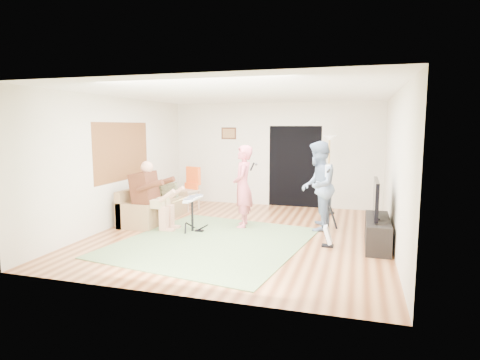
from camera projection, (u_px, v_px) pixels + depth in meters
name	position (u px, v px, depth m)	size (l,w,h in m)	color
floor	(242.00, 234.00, 7.85)	(6.00, 6.00, 0.00)	brown
walls	(242.00, 165.00, 7.67)	(5.50, 6.00, 2.70)	beige
ceiling	(242.00, 94.00, 7.49)	(6.00, 6.00, 0.00)	white
window_blinds	(122.00, 152.00, 8.61)	(2.05, 2.05, 0.00)	brown
doorway	(295.00, 167.00, 10.40)	(2.10, 2.10, 0.00)	black
picture_frame	(229.00, 133.00, 10.79)	(0.42, 0.03, 0.32)	#3F2314
area_rug	(213.00, 242.00, 7.28)	(3.10, 3.47, 0.02)	#5A7647
sofa	(151.00, 209.00, 8.97)	(0.77, 1.88, 0.76)	olive
drummer	(153.00, 203.00, 8.19)	(0.91, 0.51, 1.39)	#522817
drum_kit	(192.00, 216.00, 7.98)	(0.39, 0.70, 0.72)	black
singer	(243.00, 187.00, 8.29)	(0.62, 0.41, 1.71)	#D65D6C
microphone	(252.00, 167.00, 8.18)	(0.06, 0.06, 0.24)	black
guitarist	(318.00, 186.00, 8.08)	(0.87, 0.68, 1.80)	#738AA9
guitar_held	(328.00, 170.00, 7.98)	(0.12, 0.60, 0.26)	white
guitar_spare	(328.00, 235.00, 7.00)	(0.27, 0.24, 0.74)	black
torchiere_lamp	(329.00, 160.00, 9.55)	(0.34, 0.34, 1.87)	black
dining_chair	(189.00, 194.00, 10.13)	(0.59, 0.61, 1.07)	tan
tv_cabinet	(377.00, 232.00, 7.01)	(0.40, 1.40, 0.50)	black
television	(376.00, 198.00, 6.94)	(0.06, 1.01, 0.65)	black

